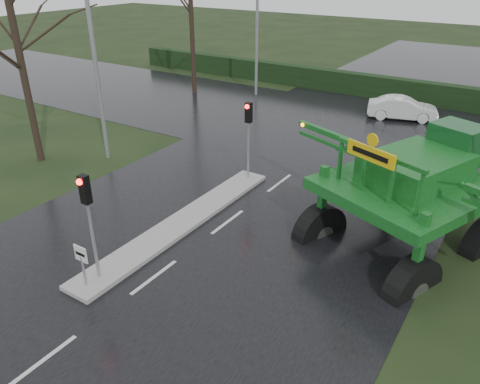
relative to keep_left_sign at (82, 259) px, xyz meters
The scene contains 13 objects.
ground 2.25m from the keep_left_sign, 49.10° to the left, with size 140.00×140.00×0.00m, color black.
road_main 11.62m from the keep_left_sign, 83.55° to the left, with size 14.00×80.00×0.02m, color black.
road_cross 17.58m from the keep_left_sign, 85.75° to the left, with size 80.00×12.00×0.02m, color black.
median_island 4.60m from the keep_left_sign, 90.00° to the left, with size 1.20×10.00×0.16m, color gray.
hedge_row 25.54m from the keep_left_sign, 87.08° to the left, with size 44.00×0.90×1.50m, color black.
keep_left_sign is the anchor object (origin of this frame).
traffic_signal_near 1.61m from the keep_left_sign, 90.00° to the left, with size 0.26×0.33×3.52m.
traffic_signal_mid 9.12m from the keep_left_sign, 90.00° to the left, with size 0.26×0.33×3.52m.
street_light_left_near 11.32m from the keep_left_sign, 132.59° to the left, with size 3.85×0.30×10.00m.
street_light_left_far 23.11m from the keep_left_sign, 107.78° to the left, with size 3.85×0.30×10.00m.
tree_left_near 12.14m from the keep_left_sign, 150.44° to the left, with size 6.30×6.30×10.85m.
crop_sprayer 8.42m from the keep_left_sign, 56.58° to the left, with size 9.12×7.29×5.44m.
white_sedan 21.71m from the keep_left_sign, 81.64° to the left, with size 1.42×4.06×1.34m, color white.
Camera 1 is at (8.58, -8.33, 8.83)m, focal length 35.00 mm.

